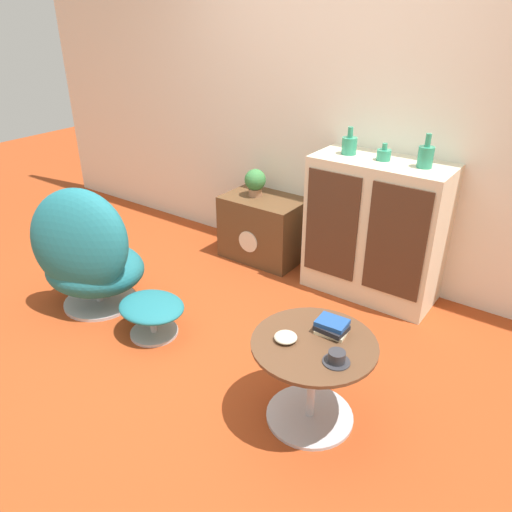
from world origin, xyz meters
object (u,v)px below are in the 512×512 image
object	(u,v)px
egg_chair	(87,256)
vase_leftmost	(349,145)
ottoman	(152,310)
book_stack	(332,327)
vase_inner_left	(384,154)
coffee_table	(312,373)
bowl	(286,337)
potted_plant	(255,181)
teacup	(337,358)
vase_inner_right	(426,156)
sideboard	(375,230)
tv_console	(264,228)

from	to	relation	value
egg_chair	vase_leftmost	size ratio (longest dim) A/B	4.96
egg_chair	vase_leftmost	distance (m)	1.97
ottoman	book_stack	xyz separation A→B (m)	(1.25, 0.08, 0.34)
egg_chair	vase_inner_left	size ratio (longest dim) A/B	8.14
coffee_table	book_stack	bearing A→B (deg)	76.85
book_stack	bowl	bearing A→B (deg)	-128.89
potted_plant	book_stack	size ratio (longest dim) A/B	1.38
vase_leftmost	teacup	bearing A→B (deg)	-64.01
vase_inner_right	sideboard	bearing A→B (deg)	-179.20
vase_inner_left	teacup	world-z (taller)	vase_inner_left
sideboard	potted_plant	size ratio (longest dim) A/B	4.54
coffee_table	vase_leftmost	bearing A→B (deg)	111.78
potted_plant	vase_leftmost	bearing A→B (deg)	-0.18
ottoman	vase_inner_left	bearing A→B (deg)	55.62
vase_inner_right	book_stack	xyz separation A→B (m)	(0.05, -1.27, -0.57)
ottoman	coffee_table	world-z (taller)	coffee_table
vase_inner_left	coffee_table	bearing A→B (deg)	-77.86
bowl	vase_leftmost	bearing A→B (deg)	106.49
vase_leftmost	coffee_table	bearing A→B (deg)	-68.22
coffee_table	potted_plant	distance (m)	1.98
vase_inner_right	tv_console	bearing A→B (deg)	179.90
coffee_table	book_stack	world-z (taller)	book_stack
ottoman	bowl	bearing A→B (deg)	-5.77
vase_inner_left	book_stack	bearing A→B (deg)	-75.52
potted_plant	vase_inner_left	bearing A→B (deg)	-0.14
egg_chair	ottoman	bearing A→B (deg)	2.08
ottoman	tv_console	bearing A→B (deg)	92.32
vase_leftmost	vase_inner_right	world-z (taller)	vase_inner_right
ottoman	vase_inner_left	world-z (taller)	vase_inner_left
ottoman	coffee_table	distance (m)	1.23
sideboard	book_stack	bearing A→B (deg)	-75.59
egg_chair	teacup	distance (m)	1.96
potted_plant	teacup	xyz separation A→B (m)	(1.52, -1.47, -0.15)
vase_inner_right	teacup	bearing A→B (deg)	-83.06
sideboard	vase_inner_left	world-z (taller)	vase_inner_left
coffee_table	vase_inner_left	bearing A→B (deg)	102.14
egg_chair	vase_inner_right	world-z (taller)	vase_inner_right
potted_plant	bowl	distance (m)	1.92
bowl	vase_inner_left	bearing A→B (deg)	96.85
tv_console	bowl	size ratio (longest dim) A/B	5.79
sideboard	coffee_table	size ratio (longest dim) A/B	1.63
sideboard	coffee_table	bearing A→B (deg)	-77.93
tv_console	book_stack	size ratio (longest dim) A/B	4.07
ottoman	vase_inner_left	xyz separation A→B (m)	(0.92, 1.35, 0.88)
sideboard	tv_console	size ratio (longest dim) A/B	1.54
book_stack	bowl	world-z (taller)	book_stack
tv_console	bowl	bearing A→B (deg)	-51.74
ottoman	coffee_table	size ratio (longest dim) A/B	0.72
vase_inner_left	potted_plant	world-z (taller)	vase_inner_left
tv_console	potted_plant	xyz separation A→B (m)	(-0.09, 0.00, 0.39)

